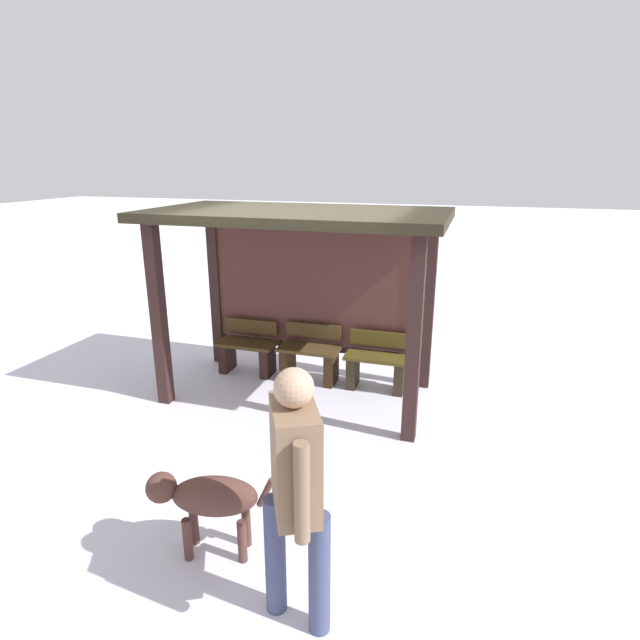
{
  "coord_description": "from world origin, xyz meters",
  "views": [
    {
      "loc": [
        2.06,
        -5.71,
        2.91
      ],
      "look_at": [
        0.36,
        -0.23,
        1.1
      ],
      "focal_mm": 28.6,
      "sensor_mm": 36.0,
      "label": 1
    }
  ],
  "objects_px": {
    "dog": "(207,498)",
    "person_walking": "(295,480)",
    "bus_shelter": "(303,252)",
    "bench_center_inside": "(310,358)",
    "bench_right_inside": "(377,365)",
    "bench_left_inside": "(248,351)"
  },
  "relations": [
    {
      "from": "bus_shelter",
      "to": "bench_left_inside",
      "type": "relative_size",
      "value": 4.23
    },
    {
      "from": "bench_left_inside",
      "to": "dog",
      "type": "height_order",
      "value": "bench_left_inside"
    },
    {
      "from": "bench_center_inside",
      "to": "dog",
      "type": "bearing_deg",
      "value": -85.1
    },
    {
      "from": "bench_left_inside",
      "to": "bench_right_inside",
      "type": "relative_size",
      "value": 1.0
    },
    {
      "from": "bus_shelter",
      "to": "bench_center_inside",
      "type": "bearing_deg",
      "value": 90.0
    },
    {
      "from": "bus_shelter",
      "to": "bench_center_inside",
      "type": "xyz_separation_m",
      "value": [
        0.0,
        0.23,
        -1.49
      ]
    },
    {
      "from": "bus_shelter",
      "to": "person_walking",
      "type": "relative_size",
      "value": 1.95
    },
    {
      "from": "bus_shelter",
      "to": "dog",
      "type": "relative_size",
      "value": 3.67
    },
    {
      "from": "bench_center_inside",
      "to": "bench_right_inside",
      "type": "relative_size",
      "value": 1.0
    },
    {
      "from": "bench_left_inside",
      "to": "dog",
      "type": "xyz_separation_m",
      "value": [
        1.21,
        -3.3,
        0.16
      ]
    },
    {
      "from": "bench_center_inside",
      "to": "bench_right_inside",
      "type": "bearing_deg",
      "value": -0.04
    },
    {
      "from": "bench_right_inside",
      "to": "dog",
      "type": "bearing_deg",
      "value": -101.08
    },
    {
      "from": "bench_left_inside",
      "to": "bench_center_inside",
      "type": "distance_m",
      "value": 0.93
    },
    {
      "from": "dog",
      "to": "person_walking",
      "type": "bearing_deg",
      "value": -23.44
    },
    {
      "from": "bus_shelter",
      "to": "bench_left_inside",
      "type": "distance_m",
      "value": 1.77
    },
    {
      "from": "dog",
      "to": "bus_shelter",
      "type": "bearing_deg",
      "value": 95.27
    },
    {
      "from": "person_walking",
      "to": "dog",
      "type": "distance_m",
      "value": 1.1
    },
    {
      "from": "bench_right_inside",
      "to": "bench_center_inside",
      "type": "bearing_deg",
      "value": 179.96
    },
    {
      "from": "bus_shelter",
      "to": "dog",
      "type": "bearing_deg",
      "value": -84.73
    },
    {
      "from": "bench_left_inside",
      "to": "bench_center_inside",
      "type": "xyz_separation_m",
      "value": [
        0.93,
        0.0,
        0.01
      ]
    },
    {
      "from": "bus_shelter",
      "to": "bench_left_inside",
      "type": "xyz_separation_m",
      "value": [
        -0.93,
        0.23,
        -1.49
      ]
    },
    {
      "from": "bus_shelter",
      "to": "bench_right_inside",
      "type": "height_order",
      "value": "bus_shelter"
    }
  ]
}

